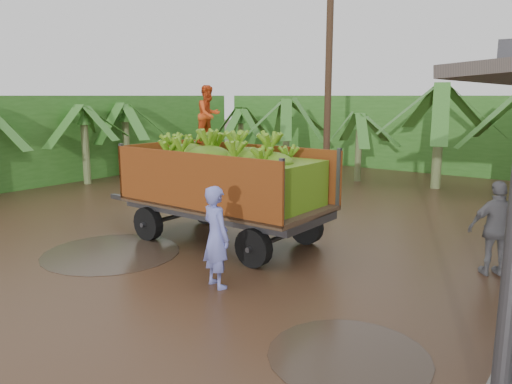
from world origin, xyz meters
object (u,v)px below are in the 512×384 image
(man_blue, at_px, (216,237))
(banana_trailer, at_px, (225,182))
(utility_pole, at_px, (328,84))
(man_grey, at_px, (497,229))

(man_blue, bearing_deg, banana_trailer, -35.29)
(banana_trailer, xyz_separation_m, utility_pole, (-0.79, 6.56, 2.48))
(utility_pole, bearing_deg, man_grey, -37.35)
(banana_trailer, relative_size, man_blue, 3.61)
(banana_trailer, bearing_deg, man_grey, 14.61)
(utility_pole, bearing_deg, banana_trailer, -83.10)
(man_grey, relative_size, utility_pole, 0.25)
(man_blue, relative_size, man_grey, 1.01)
(man_blue, distance_m, utility_pole, 9.79)
(man_blue, relative_size, utility_pole, 0.25)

